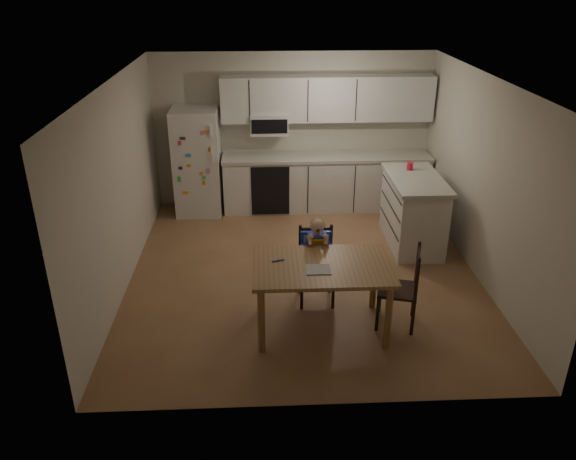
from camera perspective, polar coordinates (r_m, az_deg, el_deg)
The scene contains 10 objects.
room at distance 7.39m, azimuth 1.40°, elevation 6.05°, with size 4.52×5.01×2.51m.
refrigerator at distance 9.14m, azimuth -9.20°, elevation 6.85°, with size 0.72×0.70×1.70m, color silver.
kitchen_run at distance 9.21m, azimuth 3.73°, elevation 7.45°, with size 3.37×0.62×2.15m.
kitchen_island at distance 8.21m, azimuth 12.58°, elevation 1.90°, with size 0.72×1.37×1.01m.
red_cup at distance 8.32m, azimuth 12.28°, elevation 6.38°, with size 0.09×0.09×0.11m, color red.
dining_table at distance 6.03m, azimuth 3.47°, elevation -4.46°, with size 1.48×0.95×0.79m.
napkin at distance 5.88m, azimuth 3.09°, elevation -4.03°, with size 0.26×0.22×0.01m, color #B1B2B6.
toddler_spoon at distance 6.03m, azimuth -1.12°, elevation -3.13°, with size 0.02×0.02×0.12m, color blue.
chair_booster at distance 6.58m, azimuth 2.91°, elevation -2.10°, with size 0.41×0.41×1.08m.
chair_side at distance 6.29m, azimuth 12.00°, elevation -5.26°, with size 0.52×0.52×0.95m.
Camera 1 is at (-0.52, -6.49, 3.65)m, focal length 35.00 mm.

